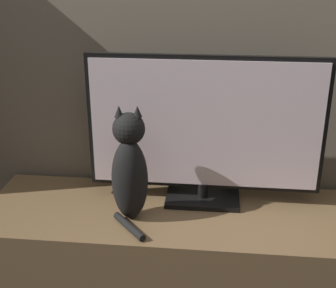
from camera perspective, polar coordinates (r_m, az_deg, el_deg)
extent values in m
cube|color=#756B5B|center=(2.03, 1.34, 15.88)|extent=(4.80, 0.05, 2.60)
cube|color=brown|center=(2.12, 0.34, -14.28)|extent=(1.58, 0.54, 0.52)
cube|color=black|center=(2.06, 4.24, -6.60)|extent=(0.32, 0.19, 0.02)
cylinder|color=black|center=(2.04, 4.27, -5.59)|extent=(0.04, 0.04, 0.06)
cube|color=black|center=(1.92, 4.53, 2.42)|extent=(0.98, 0.02, 0.57)
cube|color=silver|center=(1.91, 4.51, 2.28)|extent=(0.94, 0.01, 0.53)
ellipsoid|color=black|center=(1.86, -4.68, -4.36)|extent=(0.16, 0.14, 0.34)
ellipsoid|color=olive|center=(1.91, -4.55, -4.20)|extent=(0.08, 0.05, 0.19)
sphere|color=black|center=(1.80, -4.81, 1.86)|extent=(0.14, 0.14, 0.13)
cone|color=black|center=(1.78, -6.01, 3.99)|extent=(0.04, 0.04, 0.04)
cone|color=black|center=(1.77, -3.75, 4.00)|extent=(0.04, 0.04, 0.04)
cylinder|color=black|center=(1.85, -4.77, -9.97)|extent=(0.15, 0.17, 0.03)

